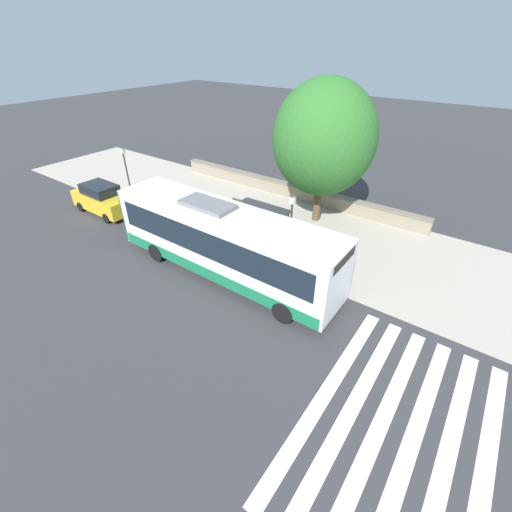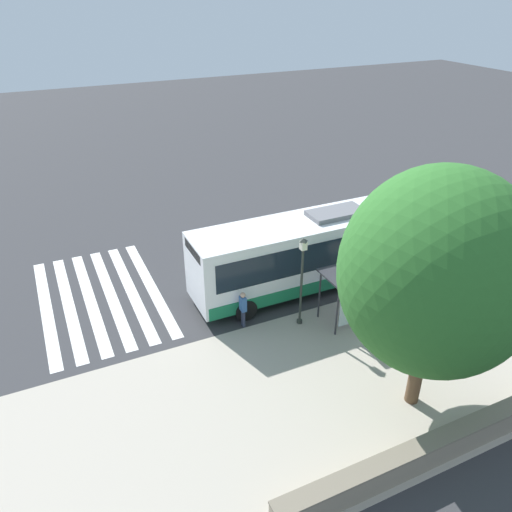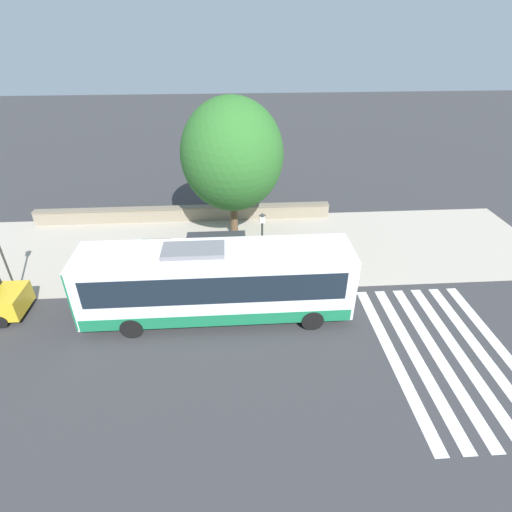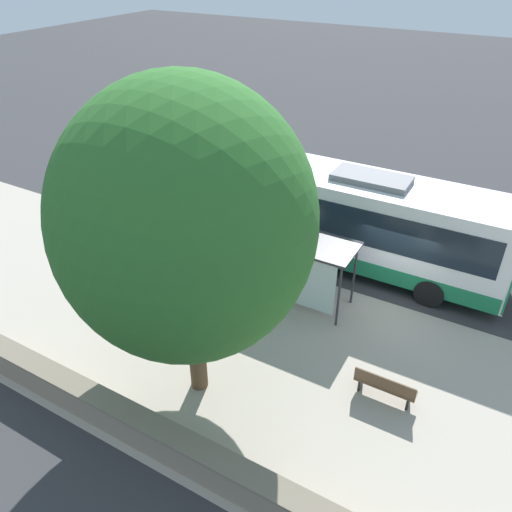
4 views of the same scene
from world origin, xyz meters
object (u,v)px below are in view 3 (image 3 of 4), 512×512
(bench, at_px, (157,246))
(shade_tree, at_px, (232,155))
(bus_shelter, at_px, (216,244))
(street_lamp_near, at_px, (1,252))
(bus, at_px, (216,282))
(street_lamp_far, at_px, (262,243))
(pedestrian, at_px, (308,275))

(bench, height_order, shade_tree, shade_tree)
(bus_shelter, height_order, street_lamp_near, street_lamp_near)
(bus, height_order, street_lamp_near, street_lamp_near)
(street_lamp_far, height_order, shade_tree, shade_tree)
(bench, relative_size, street_lamp_far, 0.41)
(bench, distance_m, street_lamp_far, 7.20)
(pedestrian, bearing_deg, bus, -70.17)
(shade_tree, bearing_deg, bus_shelter, -11.68)
(bus, height_order, bus_shelter, bus)
(pedestrian, height_order, street_lamp_near, street_lamp_near)
(street_lamp_far, bearing_deg, bus, -42.56)
(bench, relative_size, street_lamp_near, 0.38)
(shade_tree, bearing_deg, bus, -6.65)
(street_lamp_far, bearing_deg, street_lamp_near, -88.57)
(bus, relative_size, street_lamp_far, 2.96)
(bus, bearing_deg, pedestrian, 109.83)
(bus, bearing_deg, bus_shelter, -179.10)
(pedestrian, xyz_separation_m, bench, (-4.38, -8.23, -0.51))
(bench, bearing_deg, pedestrian, 61.96)
(bench, height_order, street_lamp_far, street_lamp_far)
(shade_tree, bearing_deg, street_lamp_far, 13.31)
(pedestrian, bearing_deg, bench, -118.04)
(street_lamp_near, height_order, shade_tree, shade_tree)
(pedestrian, distance_m, bench, 9.34)
(pedestrian, bearing_deg, shade_tree, -150.80)
(bus, xyz_separation_m, street_lamp_near, (-2.16, -10.18, 0.67))
(bus, xyz_separation_m, bus_shelter, (-3.28, -0.05, 0.09))
(bus, xyz_separation_m, bench, (-6.02, -3.69, -1.44))
(bus, distance_m, street_lamp_far, 3.40)
(pedestrian, xyz_separation_m, street_lamp_near, (-0.52, -14.72, 1.60))
(street_lamp_far, relative_size, shade_tree, 0.48)
(bus_shelter, xyz_separation_m, street_lamp_far, (0.80, 2.32, 0.43))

